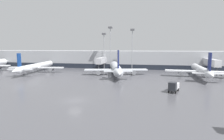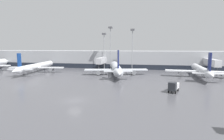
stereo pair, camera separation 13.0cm
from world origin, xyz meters
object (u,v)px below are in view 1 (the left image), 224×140
(apron_light_mast_4, at_px, (110,36))
(apron_light_mast_6, at_px, (104,41))
(parked_jet_0, at_px, (116,68))
(parked_jet_1, at_px, (36,66))
(apron_light_mast_5, at_px, (132,38))
(parked_jet_4, at_px, (201,70))
(service_truck_1, at_px, (174,86))

(apron_light_mast_4, relative_size, apron_light_mast_6, 1.17)
(parked_jet_0, height_order, parked_jet_1, parked_jet_0)
(parked_jet_1, xyz_separation_m, apron_light_mast_5, (40.80, 12.59, 12.45))
(parked_jet_4, height_order, apron_light_mast_5, apron_light_mast_5)
(service_truck_1, distance_m, apron_light_mast_5, 41.49)
(parked_jet_1, height_order, parked_jet_4, parked_jet_4)
(parked_jet_4, distance_m, apron_light_mast_4, 42.57)
(parked_jet_1, distance_m, apron_light_mast_5, 44.47)
(parked_jet_0, height_order, apron_light_mast_4, apron_light_mast_4)
(apron_light_mast_4, height_order, apron_light_mast_5, apron_light_mast_4)
(parked_jet_4, height_order, apron_light_mast_4, apron_light_mast_4)
(parked_jet_4, bearing_deg, service_truck_1, 155.67)
(parked_jet_1, distance_m, service_truck_1, 59.04)
(apron_light_mast_4, bearing_deg, parked_jet_0, -71.29)
(parked_jet_1, bearing_deg, apron_light_mast_4, -69.98)
(parked_jet_4, relative_size, apron_light_mast_6, 1.75)
(apron_light_mast_4, relative_size, apron_light_mast_5, 1.08)
(parked_jet_0, distance_m, parked_jet_4, 31.45)
(parked_jet_1, xyz_separation_m, apron_light_mast_6, (27.02, 14.72, 11.42))
(parked_jet_1, distance_m, apron_light_mast_4, 36.45)
(apron_light_mast_6, bearing_deg, apron_light_mast_5, -8.79)
(parked_jet_0, relative_size, apron_light_mast_6, 1.97)
(parked_jet_1, distance_m, apron_light_mast_6, 32.82)
(apron_light_mast_4, height_order, apron_light_mast_6, apron_light_mast_4)
(parked_jet_1, height_order, apron_light_mast_4, apron_light_mast_4)
(parked_jet_4, bearing_deg, apron_light_mast_4, 70.57)
(parked_jet_4, bearing_deg, apron_light_mast_6, 73.51)
(apron_light_mast_4, xyz_separation_m, apron_light_mast_6, (-2.91, -1.10, -2.09))
(apron_light_mast_5, bearing_deg, parked_jet_1, -162.86)
(parked_jet_1, xyz_separation_m, apron_light_mast_4, (29.93, 15.82, 13.52))
(parked_jet_0, bearing_deg, apron_light_mast_4, 5.66)
(apron_light_mast_4, bearing_deg, parked_jet_1, -152.14)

